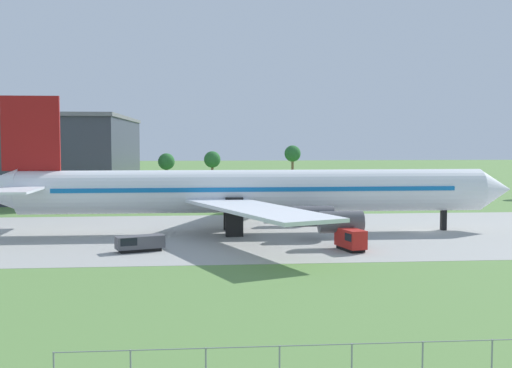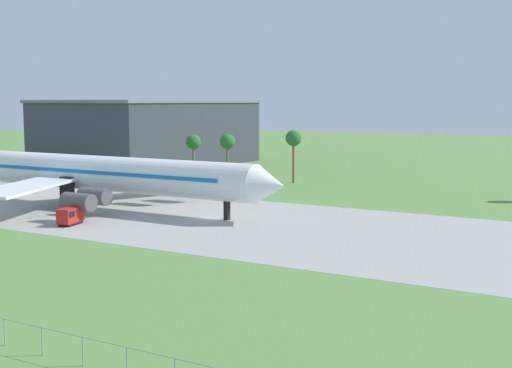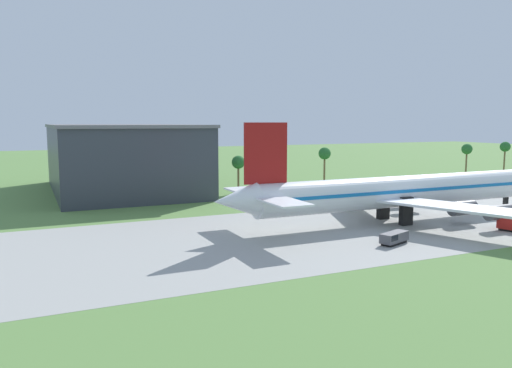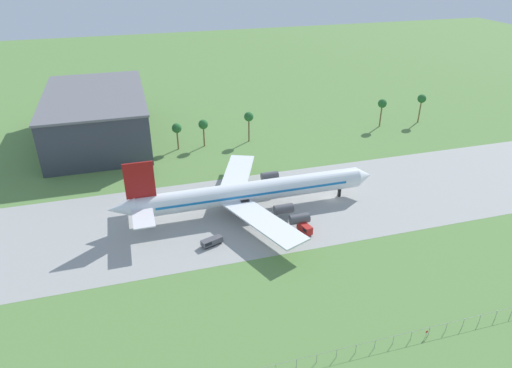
# 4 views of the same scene
# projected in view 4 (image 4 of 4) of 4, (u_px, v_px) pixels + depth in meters

# --- Properties ---
(ground_plane) EXTENTS (600.00, 600.00, 0.00)m
(ground_plane) POSITION_uv_depth(u_px,v_px,m) (331.00, 199.00, 138.20)
(ground_plane) COLOR #5B8442
(taxiway_strip) EXTENTS (320.00, 44.00, 0.02)m
(taxiway_strip) POSITION_uv_depth(u_px,v_px,m) (331.00, 199.00, 138.20)
(taxiway_strip) COLOR #9E9E99
(taxiway_strip) RESTS_ON ground_plane
(jet_airliner) EXTENTS (77.58, 56.10, 19.12)m
(jet_airliner) POSITION_uv_depth(u_px,v_px,m) (249.00, 192.00, 130.01)
(jet_airliner) COLOR white
(jet_airliner) RESTS_ON ground_plane
(baggage_tug) EXTENTS (3.11, 5.05, 2.59)m
(baggage_tug) POSITION_uv_depth(u_px,v_px,m) (305.00, 229.00, 121.61)
(baggage_tug) COLOR black
(baggage_tug) RESTS_ON ground_plane
(catering_van) EXTENTS (5.98, 3.76, 1.88)m
(catering_van) POSITION_uv_depth(u_px,v_px,m) (211.00, 242.00, 116.92)
(catering_van) COLOR black
(catering_van) RESTS_ON ground_plane
(perimeter_fence) EXTENTS (80.10, 0.10, 2.10)m
(perimeter_fence) POSITION_uv_depth(u_px,v_px,m) (447.00, 325.00, 90.93)
(perimeter_fence) COLOR gray
(perimeter_fence) RESTS_ON ground_plane
(no_stopping_sign) EXTENTS (0.44, 0.08, 1.68)m
(no_stopping_sign) POSITION_uv_depth(u_px,v_px,m) (427.00, 333.00, 89.68)
(no_stopping_sign) COLOR gray
(no_stopping_sign) RESTS_ON ground_plane
(terminal_building) EXTENTS (36.72, 61.20, 18.54)m
(terminal_building) POSITION_uv_depth(u_px,v_px,m) (97.00, 117.00, 175.78)
(terminal_building) COLOR #333842
(terminal_building) RESTS_ON ground_plane
(palm_tree_row) EXTENTS (106.90, 3.60, 12.28)m
(palm_tree_row) POSITION_uv_depth(u_px,v_px,m) (292.00, 114.00, 178.36)
(palm_tree_row) COLOR brown
(palm_tree_row) RESTS_ON ground_plane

